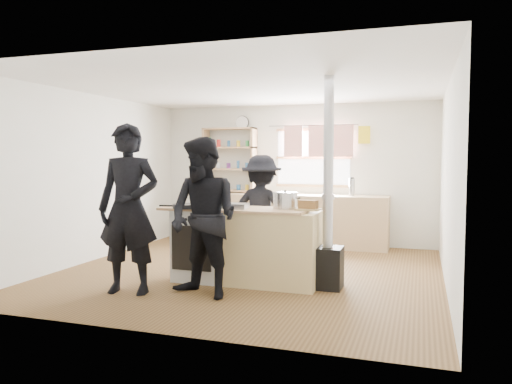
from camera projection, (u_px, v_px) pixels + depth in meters
ground at (249, 272)px, 6.78m from camera, size 5.00×5.00×0.01m
back_counter at (290, 220)px, 8.85m from camera, size 3.40×0.55×0.90m
shelving_unit at (230, 160)px, 9.26m from camera, size 1.00×0.28×1.20m
thermos at (352, 187)px, 8.47m from camera, size 0.10×0.10×0.30m
cooking_island at (246, 245)px, 6.18m from camera, size 1.97×0.64×0.93m
skillet_greens at (186, 206)px, 6.16m from camera, size 0.39×0.39×0.05m
roast_tray at (235, 206)px, 6.11m from camera, size 0.33×0.29×0.06m
stockpot_stove at (218, 200)px, 6.35m from camera, size 0.24×0.24×0.19m
stockpot_counter at (285, 200)px, 6.08m from camera, size 0.31×0.31×0.23m
bread_board at (308, 206)px, 5.90m from camera, size 0.30×0.23×0.12m
flue_heater at (328, 234)px, 5.90m from camera, size 0.35×0.35×2.50m
person_near_left at (129, 209)px, 5.68m from camera, size 0.78×0.58×1.94m
person_near_right at (204, 218)px, 5.51m from camera, size 1.03×0.90×1.78m
person_far at (261, 211)px, 7.10m from camera, size 1.03×0.60×1.59m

